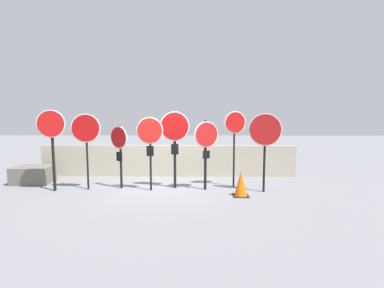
{
  "coord_description": "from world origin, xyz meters",
  "views": [
    {
      "loc": [
        1.01,
        -9.08,
        2.41
      ],
      "look_at": [
        0.9,
        0.0,
        1.4
      ],
      "focal_mm": 28.0,
      "sensor_mm": 36.0,
      "label": 1
    }
  ],
  "objects_px": {
    "stop_sign_1": "(86,133)",
    "stop_sign_2": "(119,145)",
    "stop_sign_3": "(150,137)",
    "stop_sign_7": "(265,135)",
    "stop_sign_4": "(175,134)",
    "stop_sign_5": "(206,142)",
    "traffic_cone_0": "(241,184)",
    "storage_crate": "(33,175)",
    "stop_sign_6": "(235,130)",
    "stop_sign_0": "(52,134)"
  },
  "relations": [
    {
      "from": "stop_sign_1",
      "to": "stop_sign_2",
      "type": "relative_size",
      "value": 1.19
    },
    {
      "from": "stop_sign_3",
      "to": "stop_sign_7",
      "type": "xyz_separation_m",
      "value": [
        3.38,
        -0.12,
        0.07
      ]
    },
    {
      "from": "stop_sign_4",
      "to": "stop_sign_5",
      "type": "distance_m",
      "value": 1.0
    },
    {
      "from": "stop_sign_2",
      "to": "traffic_cone_0",
      "type": "height_order",
      "value": "stop_sign_2"
    },
    {
      "from": "stop_sign_2",
      "to": "traffic_cone_0",
      "type": "relative_size",
      "value": 2.75
    },
    {
      "from": "stop_sign_2",
      "to": "stop_sign_3",
      "type": "xyz_separation_m",
      "value": [
        0.99,
        -0.26,
        0.27
      ]
    },
    {
      "from": "stop_sign_7",
      "to": "storage_crate",
      "type": "distance_m",
      "value": 7.67
    },
    {
      "from": "stop_sign_5",
      "to": "stop_sign_4",
      "type": "bearing_deg",
      "value": 144.79
    },
    {
      "from": "stop_sign_2",
      "to": "stop_sign_5",
      "type": "bearing_deg",
      "value": 29.47
    },
    {
      "from": "stop_sign_4",
      "to": "traffic_cone_0",
      "type": "xyz_separation_m",
      "value": [
        1.93,
        -0.83,
        -1.34
      ]
    },
    {
      "from": "traffic_cone_0",
      "to": "stop_sign_6",
      "type": "bearing_deg",
      "value": 93.32
    },
    {
      "from": "stop_sign_4",
      "to": "stop_sign_5",
      "type": "relative_size",
      "value": 1.13
    },
    {
      "from": "stop_sign_3",
      "to": "traffic_cone_0",
      "type": "relative_size",
      "value": 3.12
    },
    {
      "from": "traffic_cone_0",
      "to": "stop_sign_7",
      "type": "bearing_deg",
      "value": 28.56
    },
    {
      "from": "stop_sign_4",
      "to": "stop_sign_6",
      "type": "relative_size",
      "value": 1.0
    },
    {
      "from": "stop_sign_4",
      "to": "traffic_cone_0",
      "type": "height_order",
      "value": "stop_sign_4"
    },
    {
      "from": "stop_sign_1",
      "to": "storage_crate",
      "type": "height_order",
      "value": "stop_sign_1"
    },
    {
      "from": "stop_sign_0",
      "to": "stop_sign_4",
      "type": "distance_m",
      "value": 3.63
    },
    {
      "from": "stop_sign_7",
      "to": "stop_sign_6",
      "type": "bearing_deg",
      "value": 153.26
    },
    {
      "from": "stop_sign_3",
      "to": "traffic_cone_0",
      "type": "distance_m",
      "value": 2.99
    },
    {
      "from": "stop_sign_3",
      "to": "stop_sign_4",
      "type": "xyz_separation_m",
      "value": [
        0.72,
        0.31,
        0.05
      ]
    },
    {
      "from": "stop_sign_3",
      "to": "stop_sign_6",
      "type": "distance_m",
      "value": 2.64
    },
    {
      "from": "stop_sign_1",
      "to": "stop_sign_5",
      "type": "bearing_deg",
      "value": -6.84
    },
    {
      "from": "stop_sign_2",
      "to": "stop_sign_6",
      "type": "bearing_deg",
      "value": 36.34
    },
    {
      "from": "stop_sign_3",
      "to": "stop_sign_6",
      "type": "bearing_deg",
      "value": 13.19
    },
    {
      "from": "stop_sign_6",
      "to": "storage_crate",
      "type": "bearing_deg",
      "value": 161.93
    },
    {
      "from": "stop_sign_1",
      "to": "traffic_cone_0",
      "type": "bearing_deg",
      "value": -15.09
    },
    {
      "from": "stop_sign_7",
      "to": "stop_sign_3",
      "type": "bearing_deg",
      "value": -170.52
    },
    {
      "from": "stop_sign_2",
      "to": "storage_crate",
      "type": "bearing_deg",
      "value": -159.59
    },
    {
      "from": "stop_sign_0",
      "to": "stop_sign_5",
      "type": "height_order",
      "value": "stop_sign_0"
    },
    {
      "from": "stop_sign_0",
      "to": "traffic_cone_0",
      "type": "xyz_separation_m",
      "value": [
        5.53,
        -0.43,
        -1.37
      ]
    },
    {
      "from": "stop_sign_0",
      "to": "traffic_cone_0",
      "type": "bearing_deg",
      "value": -12.93
    },
    {
      "from": "storage_crate",
      "to": "stop_sign_1",
      "type": "bearing_deg",
      "value": -21.29
    },
    {
      "from": "stop_sign_4",
      "to": "stop_sign_7",
      "type": "distance_m",
      "value": 2.7
    },
    {
      "from": "traffic_cone_0",
      "to": "stop_sign_4",
      "type": "bearing_deg",
      "value": 156.64
    },
    {
      "from": "stop_sign_3",
      "to": "storage_crate",
      "type": "height_order",
      "value": "stop_sign_3"
    },
    {
      "from": "stop_sign_1",
      "to": "stop_sign_4",
      "type": "height_order",
      "value": "stop_sign_4"
    },
    {
      "from": "stop_sign_3",
      "to": "storage_crate",
      "type": "xyz_separation_m",
      "value": [
        -4.08,
        0.92,
        -1.36
      ]
    },
    {
      "from": "stop_sign_2",
      "to": "stop_sign_1",
      "type": "bearing_deg",
      "value": -136.98
    },
    {
      "from": "stop_sign_4",
      "to": "stop_sign_5",
      "type": "xyz_separation_m",
      "value": [
        0.96,
        -0.18,
        -0.22
      ]
    },
    {
      "from": "traffic_cone_0",
      "to": "stop_sign_0",
      "type": "bearing_deg",
      "value": 175.52
    },
    {
      "from": "stop_sign_3",
      "to": "traffic_cone_0",
      "type": "xyz_separation_m",
      "value": [
        2.64,
        -0.53,
        -1.29
      ]
    },
    {
      "from": "stop_sign_5",
      "to": "traffic_cone_0",
      "type": "distance_m",
      "value": 1.61
    },
    {
      "from": "stop_sign_0",
      "to": "stop_sign_4",
      "type": "height_order",
      "value": "stop_sign_0"
    },
    {
      "from": "stop_sign_0",
      "to": "stop_sign_1",
      "type": "relative_size",
      "value": 1.05
    },
    {
      "from": "stop_sign_6",
      "to": "stop_sign_7",
      "type": "xyz_separation_m",
      "value": [
        0.8,
        -0.63,
        -0.1
      ]
    },
    {
      "from": "stop_sign_1",
      "to": "stop_sign_5",
      "type": "relative_size",
      "value": 1.1
    },
    {
      "from": "stop_sign_1",
      "to": "storage_crate",
      "type": "relative_size",
      "value": 1.95
    },
    {
      "from": "stop_sign_6",
      "to": "stop_sign_2",
      "type": "bearing_deg",
      "value": 169.4
    },
    {
      "from": "stop_sign_1",
      "to": "stop_sign_6",
      "type": "height_order",
      "value": "stop_sign_6"
    }
  ]
}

